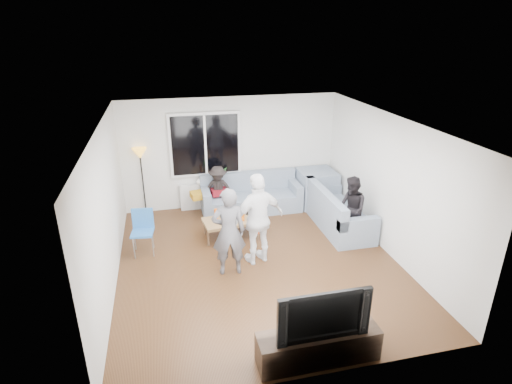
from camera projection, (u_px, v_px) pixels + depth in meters
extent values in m
cube|color=#56351C|center=(258.00, 263.00, 7.58)|extent=(5.00, 5.50, 0.04)
cube|color=white|center=(258.00, 122.00, 6.58)|extent=(5.00, 5.50, 0.04)
cube|color=silver|center=(231.00, 152.00, 9.58)|extent=(5.00, 0.04, 2.60)
cube|color=silver|center=(315.00, 291.00, 4.58)|extent=(5.00, 0.04, 2.60)
cube|color=silver|center=(105.00, 211.00, 6.55)|extent=(0.04, 5.50, 2.60)
cube|color=silver|center=(390.00, 185.00, 7.61)|extent=(0.04, 5.50, 2.60)
cube|color=white|center=(205.00, 145.00, 9.29)|extent=(1.62, 0.06, 1.47)
cube|color=black|center=(205.00, 145.00, 9.25)|extent=(1.50, 0.02, 1.35)
cube|color=white|center=(205.00, 145.00, 9.24)|extent=(0.05, 0.03, 1.35)
cube|color=silver|center=(208.00, 195.00, 9.72)|extent=(1.30, 0.12, 0.62)
imported|color=#28652A|center=(223.00, 175.00, 9.58)|extent=(0.25, 0.22, 0.38)
imported|color=white|center=(199.00, 181.00, 9.50)|extent=(0.21, 0.21, 0.17)
cube|color=gray|center=(316.00, 188.00, 9.87)|extent=(0.85, 0.85, 0.85)
cube|color=#C48A1C|center=(200.00, 195.00, 9.24)|extent=(0.43, 0.38, 0.14)
cube|color=maroon|center=(219.00, 192.00, 9.40)|extent=(0.38, 0.33, 0.13)
cube|color=olive|center=(231.00, 228.00, 8.38)|extent=(1.16, 0.72, 0.40)
cylinder|color=maroon|center=(234.00, 217.00, 8.23)|extent=(0.17, 0.17, 0.17)
imported|color=#4D4D52|center=(229.00, 232.00, 6.96)|extent=(0.60, 0.42, 1.60)
imported|color=white|center=(258.00, 219.00, 7.29)|extent=(1.08, 0.70, 1.71)
imported|color=black|center=(351.00, 209.00, 8.16)|extent=(0.53, 0.67, 1.33)
imported|color=black|center=(218.00, 190.00, 9.35)|extent=(0.80, 0.55, 1.14)
cube|color=#37261B|center=(318.00, 346.00, 5.28)|extent=(1.60, 0.40, 0.44)
imported|color=black|center=(321.00, 311.00, 5.06)|extent=(1.20, 0.16, 0.69)
cylinder|color=#1A7E17|center=(225.00, 218.00, 8.09)|extent=(0.08, 0.08, 0.25)
cylinder|color=#F15A0E|center=(216.00, 214.00, 8.31)|extent=(0.07, 0.07, 0.21)
cylinder|color=orange|center=(243.00, 216.00, 8.23)|extent=(0.07, 0.07, 0.22)
cylinder|color=black|center=(247.00, 210.00, 8.50)|extent=(0.07, 0.07, 0.20)
cylinder|color=black|center=(233.00, 213.00, 8.39)|extent=(0.07, 0.07, 0.19)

